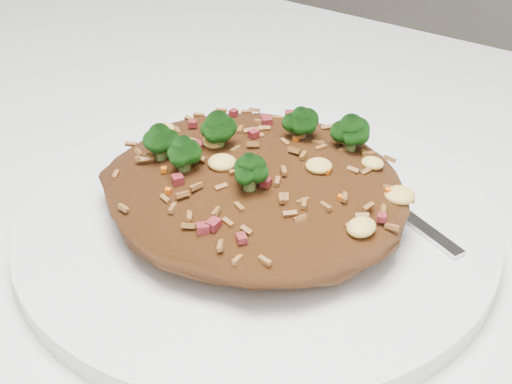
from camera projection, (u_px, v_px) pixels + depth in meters
plate at (256, 222)px, 0.44m from camera, size 0.29×0.29×0.01m
fried_rice at (256, 176)px, 0.42m from camera, size 0.19×0.17×0.06m
fork at (376, 193)px, 0.45m from camera, size 0.15×0.08×0.00m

